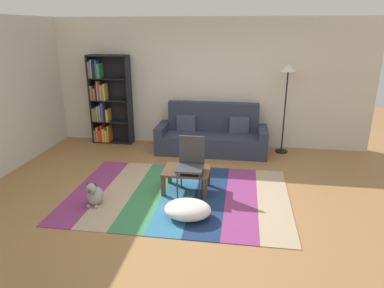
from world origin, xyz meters
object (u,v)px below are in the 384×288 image
(pouf, at_px, (188,209))
(dog, at_px, (95,195))
(couch, at_px, (212,136))
(coffee_table, at_px, (187,173))
(tv_remote, at_px, (192,169))
(standing_lamp, at_px, (287,79))
(bookshelf, at_px, (106,102))
(folding_chair, at_px, (191,160))

(pouf, height_order, dog, dog)
(couch, bearing_deg, dog, -119.74)
(couch, relative_size, coffee_table, 3.10)
(tv_remote, bearing_deg, standing_lamp, 21.95)
(standing_lamp, bearing_deg, pouf, -117.48)
(couch, height_order, standing_lamp, standing_lamp)
(couch, distance_m, pouf, 2.75)
(pouf, distance_m, dog, 1.42)
(dog, bearing_deg, bookshelf, 107.66)
(bookshelf, relative_size, dog, 4.88)
(coffee_table, distance_m, folding_chair, 0.24)
(couch, bearing_deg, folding_chair, -94.25)
(folding_chair, bearing_deg, dog, -96.50)
(couch, xyz_separation_m, coffee_table, (-0.22, -1.92, -0.03))
(bookshelf, bearing_deg, standing_lamp, -1.56)
(pouf, bearing_deg, standing_lamp, 62.52)
(pouf, bearing_deg, tv_remote, 94.68)
(pouf, xyz_separation_m, folding_chair, (-0.08, 0.81, 0.40))
(standing_lamp, bearing_deg, dog, -136.74)
(coffee_table, relative_size, folding_chair, 0.81)
(pouf, xyz_separation_m, dog, (-1.41, 0.17, 0.03))
(tv_remote, bearing_deg, dog, 175.22)
(coffee_table, height_order, dog, dog)
(couch, distance_m, dog, 2.97)
(coffee_table, height_order, pouf, coffee_table)
(folding_chair, bearing_deg, couch, 143.53)
(couch, distance_m, standing_lamp, 1.88)
(bookshelf, height_order, tv_remote, bookshelf)
(bookshelf, xyz_separation_m, dog, (0.91, -2.86, -0.76))
(couch, height_order, bookshelf, bookshelf)
(bookshelf, height_order, pouf, bookshelf)
(bookshelf, bearing_deg, dog, -72.34)
(bookshelf, xyz_separation_m, standing_lamp, (3.84, -0.10, 0.59))
(couch, relative_size, dog, 5.69)
(tv_remote, distance_m, folding_chair, 0.16)
(bookshelf, distance_m, standing_lamp, 3.89)
(coffee_table, distance_m, standing_lamp, 2.94)
(dog, bearing_deg, coffee_table, 27.52)
(pouf, height_order, tv_remote, tv_remote)
(pouf, bearing_deg, coffee_table, 100.45)
(couch, distance_m, folding_chair, 1.95)
(tv_remote, xyz_separation_m, folding_chair, (-0.01, -0.02, 0.16))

